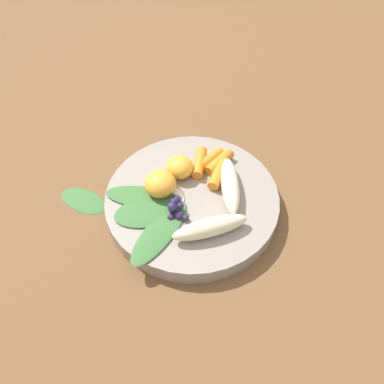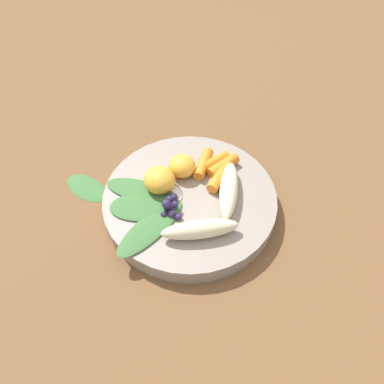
{
  "view_description": "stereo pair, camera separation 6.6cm",
  "coord_description": "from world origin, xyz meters",
  "px_view_note": "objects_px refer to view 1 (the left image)",
  "views": [
    {
      "loc": [
        -0.07,
        -0.41,
        0.55
      ],
      "look_at": [
        0.0,
        0.0,
        0.04
      ],
      "focal_mm": 38.05,
      "sensor_mm": 36.0,
      "label": 1
    },
    {
      "loc": [
        -0.0,
        -0.42,
        0.55
      ],
      "look_at": [
        0.0,
        0.0,
        0.04
      ],
      "focal_mm": 38.05,
      "sensor_mm": 36.0,
      "label": 2
    }
  ],
  "objects_px": {
    "kale_leaf_stray": "(83,200)",
    "orange_segment_near": "(160,184)",
    "bowl": "(192,202)",
    "banana_peeled_right": "(210,227)",
    "banana_peeled_left": "(231,187)"
  },
  "relations": [
    {
      "from": "kale_leaf_stray",
      "to": "orange_segment_near",
      "type": "bearing_deg",
      "value": -152.8
    },
    {
      "from": "orange_segment_near",
      "to": "kale_leaf_stray",
      "type": "xyz_separation_m",
      "value": [
        -0.13,
        0.03,
        -0.05
      ]
    },
    {
      "from": "bowl",
      "to": "kale_leaf_stray",
      "type": "bearing_deg",
      "value": 166.49
    },
    {
      "from": "bowl",
      "to": "banana_peeled_right",
      "type": "bearing_deg",
      "value": -78.94
    },
    {
      "from": "banana_peeled_left",
      "to": "orange_segment_near",
      "type": "xyz_separation_m",
      "value": [
        -0.11,
        0.02,
        0.0
      ]
    },
    {
      "from": "banana_peeled_right",
      "to": "banana_peeled_left",
      "type": "bearing_deg",
      "value": 48.61
    },
    {
      "from": "orange_segment_near",
      "to": "banana_peeled_right",
      "type": "bearing_deg",
      "value": -55.78
    },
    {
      "from": "banana_peeled_right",
      "to": "kale_leaf_stray",
      "type": "distance_m",
      "value": 0.23
    },
    {
      "from": "orange_segment_near",
      "to": "banana_peeled_left",
      "type": "bearing_deg",
      "value": -10.96
    },
    {
      "from": "bowl",
      "to": "orange_segment_near",
      "type": "height_order",
      "value": "orange_segment_near"
    },
    {
      "from": "banana_peeled_left",
      "to": "orange_segment_near",
      "type": "bearing_deg",
      "value": 86.63
    },
    {
      "from": "banana_peeled_left",
      "to": "kale_leaf_stray",
      "type": "relative_size",
      "value": 1.33
    },
    {
      "from": "banana_peeled_left",
      "to": "kale_leaf_stray",
      "type": "distance_m",
      "value": 0.25
    },
    {
      "from": "banana_peeled_left",
      "to": "banana_peeled_right",
      "type": "height_order",
      "value": "same"
    },
    {
      "from": "banana_peeled_left",
      "to": "banana_peeled_right",
      "type": "relative_size",
      "value": 1.0
    }
  ]
}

